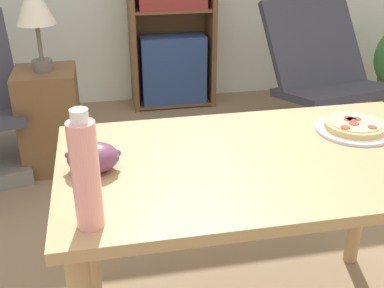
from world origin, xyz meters
name	(u,v)px	position (x,y,z in m)	size (l,w,h in m)	color
dining_table	(259,186)	(-0.06, 0.09, 0.62)	(1.24, 0.71, 0.73)	tan
pizza_on_plate	(354,127)	(0.31, 0.21, 0.75)	(0.26, 0.26, 0.04)	white
grape_bunch	(93,158)	(-0.57, 0.10, 0.77)	(0.16, 0.12, 0.09)	#6B3856
drink_bottle	(86,174)	(-0.58, -0.17, 0.87)	(0.07, 0.07, 0.30)	pink
lounge_chair_far	(323,96)	(0.93, 1.66, 0.29)	(0.78, 0.87, 0.88)	slate
bookshelf	(172,18)	(0.03, 2.45, 0.68)	(0.64, 0.29, 1.49)	brown
side_table	(50,120)	(-0.84, 1.54, 0.30)	(0.34, 0.34, 0.61)	brown
table_lamp	(34,6)	(-0.84, 1.54, 0.96)	(0.21, 0.21, 0.49)	#665B51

